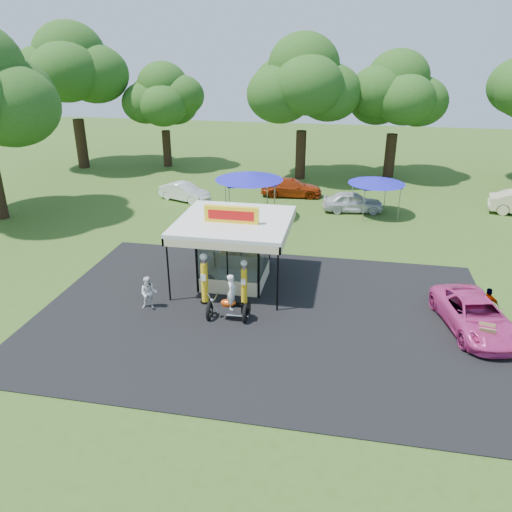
% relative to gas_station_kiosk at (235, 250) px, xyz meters
% --- Properties ---
extents(ground, '(120.00, 120.00, 0.00)m').
position_rel_gas_station_kiosk_xyz_m(ground, '(2.00, -4.99, -1.78)').
color(ground, '#34561A').
rests_on(ground, ground).
extents(asphalt_apron, '(20.00, 14.00, 0.04)m').
position_rel_gas_station_kiosk_xyz_m(asphalt_apron, '(2.00, -2.99, -1.76)').
color(asphalt_apron, black).
rests_on(asphalt_apron, ground).
extents(gas_station_kiosk, '(5.40, 5.40, 4.18)m').
position_rel_gas_station_kiosk_xyz_m(gas_station_kiosk, '(0.00, 0.00, 0.00)').
color(gas_station_kiosk, white).
rests_on(gas_station_kiosk, ground).
extents(gas_pump_left, '(0.47, 0.47, 2.53)m').
position_rel_gas_station_kiosk_xyz_m(gas_pump_left, '(-0.87, -2.42, -0.57)').
color(gas_pump_left, black).
rests_on(gas_pump_left, ground).
extents(gas_pump_right, '(0.42, 0.42, 2.25)m').
position_rel_gas_station_kiosk_xyz_m(gas_pump_right, '(0.95, -2.21, -0.70)').
color(gas_pump_right, black).
rests_on(gas_pump_right, ground).
extents(motorcycle, '(1.93, 0.99, 2.27)m').
position_rel_gas_station_kiosk_xyz_m(motorcycle, '(0.66, -3.71, -0.90)').
color(motorcycle, black).
rests_on(motorcycle, ground).
extents(spare_tires, '(0.93, 0.69, 0.76)m').
position_rel_gas_station_kiosk_xyz_m(spare_tires, '(-1.10, -1.03, -1.41)').
color(spare_tires, black).
rests_on(spare_tires, ground).
extents(a_frame_sign, '(0.64, 0.63, 1.08)m').
position_rel_gas_station_kiosk_xyz_m(a_frame_sign, '(11.08, -4.04, -1.24)').
color(a_frame_sign, '#593819').
rests_on(a_frame_sign, ground).
extents(kiosk_car, '(2.82, 1.13, 0.96)m').
position_rel_gas_station_kiosk_xyz_m(kiosk_car, '(-0.00, 2.21, -1.30)').
color(kiosk_car, yellow).
rests_on(kiosk_car, ground).
extents(pink_sedan, '(3.40, 5.44, 1.40)m').
position_rel_gas_station_kiosk_xyz_m(pink_sedan, '(10.96, -2.55, -1.08)').
color(pink_sedan, '#D93B8D').
rests_on(pink_sedan, ground).
extents(spectator_west, '(0.89, 0.76, 1.58)m').
position_rel_gas_station_kiosk_xyz_m(spectator_west, '(-3.21, -3.43, -0.99)').
color(spectator_west, white).
rests_on(spectator_west, ground).
extents(spectator_east_b, '(1.00, 0.46, 1.66)m').
position_rel_gas_station_kiosk_xyz_m(spectator_east_b, '(11.56, -1.86, -0.95)').
color(spectator_east_b, gray).
rests_on(spectator_east_b, ground).
extents(bg_car_a, '(4.34, 2.81, 1.35)m').
position_rel_gas_station_kiosk_xyz_m(bg_car_a, '(-7.07, 13.21, -1.11)').
color(bg_car_a, white).
rests_on(bg_car_a, ground).
extents(bg_car_b, '(4.94, 2.33, 1.39)m').
position_rel_gas_station_kiosk_xyz_m(bg_car_b, '(0.85, 15.97, -1.09)').
color(bg_car_b, '#A2300C').
rests_on(bg_car_b, ground).
extents(bg_car_c, '(4.44, 2.23, 1.45)m').
position_rel_gas_station_kiosk_xyz_m(bg_car_c, '(5.69, 12.86, -1.06)').
color(bg_car_c, silver).
rests_on(bg_car_c, ground).
extents(tent_west, '(4.63, 4.63, 3.23)m').
position_rel_gas_station_kiosk_xyz_m(tent_west, '(-1.37, 10.21, 1.14)').
color(tent_west, gray).
rests_on(tent_west, ground).
extents(tent_east, '(3.91, 3.91, 2.73)m').
position_rel_gas_station_kiosk_xyz_m(tent_east, '(7.19, 12.43, 0.69)').
color(tent_east, gray).
rests_on(tent_east, ground).
extents(oak_far_a, '(10.86, 10.86, 12.87)m').
position_rel_gas_station_kiosk_xyz_m(oak_far_a, '(-20.30, 22.02, 6.41)').
color(oak_far_a, black).
rests_on(oak_far_a, ground).
extents(oak_far_b, '(7.98, 7.98, 9.52)m').
position_rel_gas_station_kiosk_xyz_m(oak_far_b, '(-12.46, 24.15, 4.29)').
color(oak_far_b, black).
rests_on(oak_far_b, ground).
extents(oak_far_c, '(10.08, 10.08, 11.88)m').
position_rel_gas_station_kiosk_xyz_m(oak_far_c, '(0.90, 21.79, 5.76)').
color(oak_far_c, black).
rests_on(oak_far_c, ground).
extents(oak_far_d, '(8.92, 8.92, 10.62)m').
position_rel_gas_station_kiosk_xyz_m(oak_far_d, '(8.73, 23.94, 4.99)').
color(oak_far_d, black).
rests_on(oak_far_d, ground).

